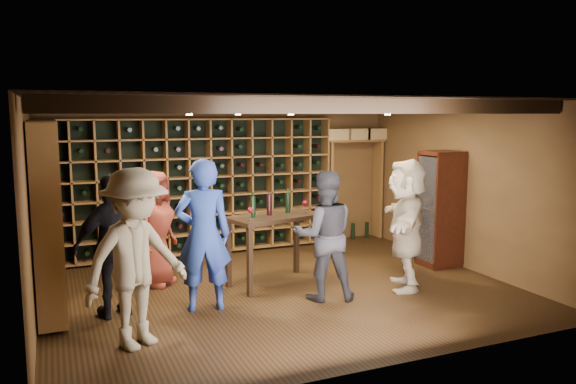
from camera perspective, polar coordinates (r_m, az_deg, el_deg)
name	(u,v)px	position (r m, az deg, el deg)	size (l,w,h in m)	color
ground	(282,290)	(7.62, -0.60, -9.92)	(6.00, 6.00, 0.00)	#331F0E
room_shell	(280,107)	(7.30, -0.78, 8.58)	(6.00, 6.00, 6.00)	brown
wine_rack_back	(199,186)	(9.39, -9.03, 0.57)	(4.65, 0.30, 2.20)	brown
wine_rack_left	(48,210)	(7.62, -23.23, -1.67)	(0.30, 2.65, 2.20)	brown
crate_shelf	(355,156)	(10.43, 6.79, 3.66)	(1.20, 0.32, 2.07)	brown
display_cabinet	(440,211)	(8.94, 15.19, -1.88)	(0.55, 0.50, 1.75)	#39140B
man_blue_shirt	(203,235)	(6.74, -8.60, -4.36)	(0.67, 0.44, 1.82)	navy
man_grey_suit	(324,235)	(7.09, 3.72, -4.42)	(0.80, 0.62, 1.64)	black
guest_red_floral	(155,228)	(7.86, -13.34, -3.63)	(0.77, 0.50, 1.58)	maroon
guest_woman_black	(115,246)	(6.77, -17.13, -5.23)	(0.98, 0.41, 1.67)	black
guest_khaki	(136,259)	(5.82, -15.19, -6.56)	(1.17, 0.67, 1.82)	#7E7157
guest_beige	(406,224)	(7.68, 11.92, -3.22)	(1.62, 0.52, 1.75)	tan
tasting_table	(275,224)	(7.69, -1.37, -3.27)	(1.40, 0.93, 1.25)	black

